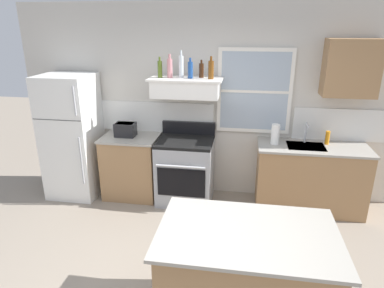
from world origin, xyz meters
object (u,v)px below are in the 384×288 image
Objects in this scene: toaster at (125,129)px; stove_range at (185,170)px; refrigerator at (72,137)px; dish_soap_bottle at (327,138)px; kitchen_island at (245,279)px; bottle_brown_stout at (201,70)px; bottle_blue_liqueur at (190,70)px; bottle_clear_tall at (181,66)px; bottle_rose_pink at (170,68)px; bottle_amber_wine at (211,70)px; paper_towel_roll at (275,134)px; bottle_olive_oil_square at (160,69)px.

toaster is 1.02m from stove_range.
refrigerator is 3.54m from dish_soap_bottle.
dish_soap_bottle is 0.13× the size of kitchen_island.
kitchen_island is at bearing -73.18° from bottle_brown_stout.
stove_range is at bearing -129.94° from bottle_blue_liqueur.
dish_soap_bottle is at bearing 1.99° from toaster.
bottle_clear_tall is (1.58, 0.15, 1.01)m from refrigerator.
bottle_rose_pink reaches higher than bottle_amber_wine.
bottle_clear_tall is 0.15m from bottle_blue_liqueur.
kitchen_island is at bearing -69.40° from bottle_blue_liqueur.
stove_range is (0.87, -0.04, -0.54)m from toaster.
stove_range is 3.82× the size of bottle_amber_wine.
kitchen_island is (1.72, -2.09, -0.55)m from toaster.
bottle_rose_pink is 2.27m from dish_soap_bottle.
bottle_blue_liqueur is 0.19× the size of kitchen_island.
bottle_blue_liqueur is at bearing 173.99° from bottle_amber_wine.
bottle_clear_tall is at bearing 175.81° from paper_towel_roll.
bottle_blue_liqueur reaches higher than paper_towel_roll.
refrigerator is at bearing -176.55° from bottle_rose_pink.
bottle_brown_stout is (0.14, 0.07, -0.01)m from bottle_blue_liqueur.
refrigerator is at bearing -179.20° from stove_range.
refrigerator is 1.97m from bottle_blue_liqueur.
bottle_amber_wine is at bearing 104.11° from kitchen_island.
bottle_blue_liqueur is 2.67m from kitchen_island.
toaster is at bearing -179.90° from bottle_amber_wine.
bottle_blue_liqueur is 1.44× the size of dish_soap_bottle.
refrigerator is 6.59× the size of bottle_olive_oil_square.
dish_soap_bottle is (2.22, 0.08, -0.86)m from bottle_olive_oil_square.
toaster reaches higher than dish_soap_bottle.
bottle_rose_pink is at bearing 178.92° from paper_towel_roll.
bottle_clear_tall is at bearing -177.39° from bottle_brown_stout.
stove_range is at bearing -178.21° from paper_towel_roll.
stove_range is 1.39m from bottle_blue_liqueur.
bottle_rose_pink reaches higher than dish_soap_bottle.
stove_range reaches higher than kitchen_island.
toaster is 0.21× the size of kitchen_island.
bottle_clear_tall is at bearing 118.62° from stove_range.
paper_towel_roll is (1.54, -0.02, -0.81)m from bottle_olive_oil_square.
toaster is 2.75m from dish_soap_bottle.
toaster is 1.00m from bottle_olive_oil_square.
bottle_brown_stout is at bearing 9.13° from bottle_olive_oil_square.
refrigerator is 2.09m from bottle_brown_stout.
bottle_amber_wine is 0.20× the size of kitchen_island.
bottle_olive_oil_square is 0.19× the size of kitchen_island.
bottle_amber_wine is 1.59× the size of dish_soap_bottle.
kitchen_island is (-1.02, -2.19, -0.54)m from dish_soap_bottle.
kitchen_island is (2.51, -2.03, -0.43)m from refrigerator.
bottle_rose_pink is 1.12× the size of paper_towel_roll.
bottle_rose_pink is 1.68× the size of dish_soap_bottle.
paper_towel_roll is (1.14, -0.04, -0.81)m from bottle_blue_liqueur.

